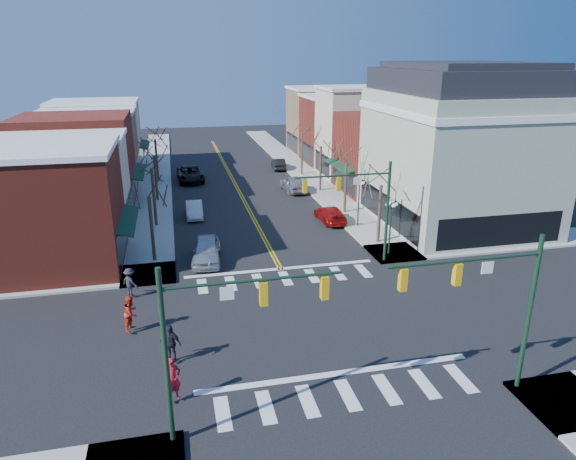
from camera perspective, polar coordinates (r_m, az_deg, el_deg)
ground at (r=28.36m, az=2.49°, el=-10.47°), size 160.00×160.00×0.00m
sidewalk_left at (r=45.96m, az=-14.82°, el=0.85°), size 3.50×70.00×0.15m
sidewalk_right at (r=48.42m, az=6.30°, el=2.31°), size 3.50×70.00×0.15m
bldg_left_brick_a at (r=37.93m, az=-25.81°, el=1.90°), size 10.00×8.50×8.00m
bldg_left_stucco_a at (r=45.32m, az=-23.79°, el=4.43°), size 10.00×7.00×7.50m
bldg_left_brick_b at (r=52.91m, az=-22.39°, el=7.09°), size 10.00×9.00×8.50m
bldg_left_tan at (r=61.00m, az=-21.20°, el=8.34°), size 10.00×7.50×7.80m
bldg_left_stucco_b at (r=68.55m, az=-20.39°, el=9.67°), size 10.00×8.00×8.20m
bldg_right_brick_a at (r=55.14m, az=11.22°, el=8.34°), size 10.00×8.50×8.00m
bldg_right_stucco at (r=62.04m, az=8.39°, el=10.61°), size 10.00×7.00×10.00m
bldg_right_brick_b at (r=69.12m, az=6.12°, el=10.93°), size 10.00×8.00×8.50m
bldg_right_tan at (r=76.63m, az=4.18°, el=11.98°), size 10.00×8.00×9.00m
victorian_corner at (r=45.30m, az=18.34°, el=8.86°), size 12.25×14.25×13.30m
traffic_mast_near_left at (r=18.84m, az=-7.93°, el=-10.64°), size 6.60×0.28×7.20m
traffic_mast_near_right at (r=22.41m, az=21.79°, el=-6.85°), size 6.60×0.28×7.20m
traffic_mast_far_right at (r=34.72m, az=8.26°, el=3.41°), size 6.60×0.28×7.20m
lamppost_corner at (r=37.18m, az=11.36°, el=1.48°), size 0.36×0.36×4.33m
lamppost_midblock at (r=42.94m, az=7.89°, el=4.06°), size 0.36×0.36×4.33m
tree_left_a at (r=36.68m, az=-14.88°, el=0.00°), size 0.24×0.24×4.76m
tree_left_b at (r=44.30m, az=-14.66°, el=3.49°), size 0.24×0.24×5.04m
tree_left_c at (r=52.12m, az=-14.47°, el=5.53°), size 0.24×0.24×4.55m
tree_left_d at (r=59.90m, az=-14.37°, el=7.44°), size 0.24×0.24×4.90m
tree_right_a at (r=39.63m, az=10.13°, el=1.68°), size 0.24×0.24×4.62m
tree_right_b at (r=46.73m, az=6.40°, el=4.89°), size 0.24×0.24×5.18m
tree_right_c at (r=54.18m, az=3.64°, el=6.76°), size 0.24×0.24×4.83m
tree_right_d at (r=61.73m, az=1.54°, el=8.39°), size 0.24×0.24×4.97m
car_left_near at (r=36.53m, az=-9.06°, el=-2.25°), size 2.46×5.06×1.66m
car_left_mid at (r=46.70m, az=-10.37°, el=2.24°), size 1.49×4.12×1.35m
car_left_far at (r=60.02m, az=-10.80°, el=6.14°), size 3.06×6.18×1.69m
car_right_near at (r=44.80m, az=4.73°, el=1.76°), size 2.06×4.69×1.34m
car_right_mid at (r=54.52m, az=0.60°, el=5.18°), size 2.30×5.08×1.69m
car_right_far at (r=65.19m, az=-1.06°, el=7.36°), size 1.73×4.23×1.36m
pedestrian_red_a at (r=22.71m, az=-12.66°, el=-15.90°), size 0.86×0.76×1.98m
pedestrian_red_b at (r=28.37m, az=-17.03°, el=-8.81°), size 1.04×1.15×1.93m
pedestrian_dark_a at (r=25.33m, az=-12.94°, el=-12.11°), size 1.16×0.95×1.85m
pedestrian_dark_b at (r=32.20m, az=-17.16°, el=-5.54°), size 1.27×1.25×1.75m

